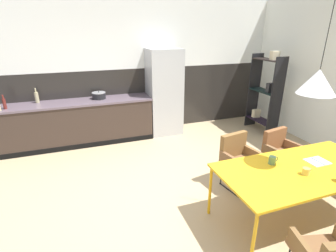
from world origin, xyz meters
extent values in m
plane|color=tan|center=(0.00, 0.00, 0.00)|extent=(8.47, 8.47, 0.00)
cube|color=black|center=(0.00, 2.83, 0.71)|extent=(6.52, 0.12, 1.43)
cube|color=white|center=(0.00, 2.83, 2.14)|extent=(6.52, 0.12, 1.43)
cube|color=#372A24|center=(-1.51, 2.47, 0.43)|extent=(3.20, 0.60, 0.85)
cube|color=#61515D|center=(-1.51, 2.47, 0.87)|extent=(3.23, 0.63, 0.04)
cube|color=black|center=(-1.51, 2.16, 0.05)|extent=(3.20, 0.01, 0.10)
cube|color=#ADAFB2|center=(0.47, 2.47, 0.93)|extent=(0.70, 0.60, 1.86)
cube|color=gold|center=(1.07, -0.81, 0.71)|extent=(1.99, 0.95, 0.03)
cylinder|color=gold|center=(0.12, -0.38, 0.35)|extent=(0.04, 0.04, 0.69)
cylinder|color=gold|center=(2.02, -0.38, 0.35)|extent=(0.04, 0.04, 0.69)
cylinder|color=gold|center=(0.12, -1.24, 0.35)|extent=(0.04, 0.04, 0.69)
cube|color=brown|center=(1.60, 0.01, 0.40)|extent=(0.56, 0.54, 0.06)
cube|color=brown|center=(1.56, 0.21, 0.60)|extent=(0.46, 0.16, 0.34)
cube|color=brown|center=(1.82, 0.05, 0.50)|extent=(0.13, 0.42, 0.14)
cube|color=brown|center=(1.38, -0.03, 0.50)|extent=(0.13, 0.42, 0.14)
cylinder|color=black|center=(1.83, -0.14, 0.18)|extent=(0.02, 0.02, 0.37)
cylinder|color=black|center=(1.44, -0.21, 0.18)|extent=(0.02, 0.02, 0.37)
cylinder|color=black|center=(1.76, 0.23, 0.18)|extent=(0.02, 0.02, 0.37)
cylinder|color=black|center=(1.37, 0.16, 0.18)|extent=(0.02, 0.02, 0.37)
cylinder|color=black|center=(1.80, 0.05, 0.01)|extent=(0.09, 0.41, 0.02)
cylinder|color=black|center=(1.40, -0.03, 0.01)|extent=(0.09, 0.41, 0.02)
cube|color=brown|center=(0.34, -1.59, 0.50)|extent=(0.15, 0.41, 0.14)
cube|color=brown|center=(0.83, 0.00, 0.41)|extent=(0.55, 0.54, 0.06)
cube|color=brown|center=(0.80, 0.20, 0.62)|extent=(0.46, 0.16, 0.37)
cube|color=brown|center=(1.05, 0.04, 0.51)|extent=(0.12, 0.42, 0.14)
cube|color=brown|center=(0.61, -0.04, 0.51)|extent=(0.12, 0.42, 0.14)
cylinder|color=black|center=(1.06, -0.15, 0.19)|extent=(0.02, 0.02, 0.38)
cylinder|color=black|center=(0.67, -0.22, 0.19)|extent=(0.02, 0.02, 0.38)
cylinder|color=black|center=(0.99, 0.23, 0.19)|extent=(0.02, 0.02, 0.38)
cylinder|color=black|center=(0.60, 0.15, 0.19)|extent=(0.02, 0.02, 0.38)
cylinder|color=black|center=(1.03, 0.04, 0.01)|extent=(0.09, 0.41, 0.02)
cylinder|color=black|center=(0.63, -0.03, 0.01)|extent=(0.09, 0.41, 0.02)
cube|color=white|center=(1.30, -0.75, 0.73)|extent=(0.13, 0.21, 0.01)
cube|color=white|center=(1.42, -0.75, 0.73)|extent=(0.13, 0.21, 0.01)
cube|color=#334C8C|center=(1.36, -0.75, 0.74)|extent=(0.01, 0.21, 0.00)
cylinder|color=gold|center=(0.99, -0.92, 0.76)|extent=(0.08, 0.08, 0.08)
torus|color=gold|center=(1.04, -0.92, 0.77)|extent=(0.06, 0.01, 0.06)
cylinder|color=#5B8456|center=(0.80, -0.60, 0.77)|extent=(0.08, 0.08, 0.10)
torus|color=#5B8456|center=(0.86, -0.60, 0.78)|extent=(0.07, 0.01, 0.07)
cylinder|color=black|center=(-0.92, 2.53, 0.95)|extent=(0.27, 0.27, 0.12)
cylinder|color=gray|center=(-0.92, 2.53, 1.02)|extent=(0.27, 0.27, 0.01)
sphere|color=black|center=(-0.92, 2.53, 1.04)|extent=(0.02, 0.02, 0.02)
cylinder|color=maroon|center=(-2.58, 2.37, 0.99)|extent=(0.06, 0.06, 0.19)
cylinder|color=maroon|center=(-2.58, 2.37, 1.12)|extent=(0.03, 0.03, 0.07)
cylinder|color=tan|center=(-2.08, 2.63, 1.00)|extent=(0.07, 0.07, 0.20)
cylinder|color=tan|center=(-2.08, 2.63, 1.14)|extent=(0.03, 0.03, 0.08)
cube|color=black|center=(2.61, 2.18, 0.86)|extent=(0.30, 0.03, 1.72)
cube|color=black|center=(2.61, 1.42, 0.86)|extent=(0.30, 0.03, 1.72)
cube|color=black|center=(2.61, 1.80, 0.25)|extent=(0.30, 0.74, 0.02)
cube|color=beige|center=(2.61, 2.00, 0.36)|extent=(0.18, 0.10, 0.19)
cube|color=black|center=(2.61, 1.80, 0.94)|extent=(0.30, 0.74, 0.02)
cube|color=#262628|center=(2.61, 1.64, 1.05)|extent=(0.18, 0.10, 0.20)
cube|color=black|center=(2.61, 1.80, 1.62)|extent=(0.30, 0.74, 0.02)
cube|color=beige|center=(2.61, 1.66, 1.72)|extent=(0.18, 0.10, 0.18)
cylinder|color=black|center=(1.07, -0.77, 2.34)|extent=(0.01, 0.01, 0.95)
cone|color=silver|center=(1.07, -0.77, 1.73)|extent=(0.38, 0.38, 0.26)
camera|label=1|loc=(-1.28, -2.74, 2.26)|focal=27.26mm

